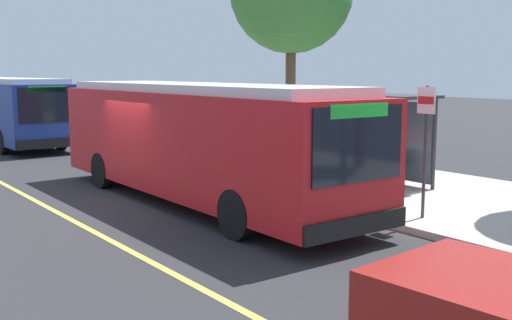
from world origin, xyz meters
name	(u,v)px	position (x,y,z in m)	size (l,w,h in m)	color
ground_plane	(138,199)	(0.00, 0.00, 0.00)	(120.00, 120.00, 0.00)	#2B2B2D
sidewalk_curb	(312,173)	(0.00, 6.00, 0.07)	(44.00, 6.40, 0.15)	#B7B2A8
lane_stripe_center	(53,210)	(0.00, -2.20, 0.00)	(36.00, 0.14, 0.01)	#E0D64C
transit_bus_main	(198,138)	(1.33, 1.01, 1.62)	(10.97, 2.69, 2.95)	red
transit_bus_second	(8,108)	(-14.18, 0.71, 1.61)	(10.32, 2.72, 2.95)	navy
bus_shelter	(379,120)	(2.76, 5.96, 1.92)	(2.90, 1.60, 2.48)	#333338
waiting_bench	(376,166)	(2.73, 5.91, 0.63)	(1.60, 0.48, 0.95)	brown
route_sign_post	(425,133)	(6.10, 3.65, 1.96)	(0.44, 0.08, 2.80)	#333338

